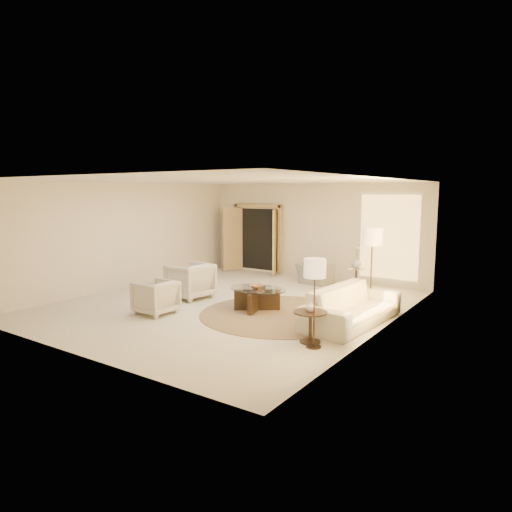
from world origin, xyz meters
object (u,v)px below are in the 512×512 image
Objects in this scene: accent_chair at (315,270)px; end_vase at (311,307)px; coffee_table at (257,297)px; armchair_left at (190,279)px; side_vase at (357,263)px; floor_lamp_near at (372,240)px; side_table at (356,275)px; end_table at (310,321)px; floor_lamp_far at (315,272)px; bowl at (257,287)px; armchair_right at (155,296)px; sofa at (353,306)px.

accent_chair is 4.96× the size of end_vase.
accent_chair reaches higher than end_vase.
armchair_left is at bearing 178.45° from coffee_table.
side_vase reaches higher than accent_chair.
coffee_table is 2.72m from floor_lamp_near.
accent_chair reaches higher than side_table.
side_vase is at bearing 118.49° from floor_lamp_near.
floor_lamp_near is (0.12, 2.53, 1.17)m from end_table.
end_table is at bearing -77.04° from side_table.
floor_lamp_near is 1.22× the size of floor_lamp_far.
bowl is (-1.94, 1.26, 0.15)m from end_table.
side_table is 0.35m from side_vase.
accent_chair is at bearing 116.63° from floor_lamp_far.
floor_lamp_far is 2.66m from bowl.
end_table is 2.32m from bowl.
armchair_left is 4.49m from side_vase.
end_vase is (1.10, -4.79, 0.31)m from side_table.
accent_chair is (1.70, 3.28, -0.09)m from armchair_left.
bowl is 2.32m from end_vase.
side_table is 0.30× the size of floor_lamp_near.
end_vase is (3.93, -1.31, 0.16)m from armchair_left.
bowl reaches higher than end_table.
floor_lamp_far reaches higher than armchair_right.
accent_chair is 0.51× the size of coffee_table.
accent_chair reaches higher than bowl.
armchair_right is 0.52× the size of floor_lamp_far.
end_table is (2.23, -4.59, -0.00)m from accent_chair.
end_vase is 0.63× the size of side_vase.
end_vase is 4.92m from side_vase.
accent_chair is 0.48× the size of floor_lamp_near.
sofa is 4.10m from armchair_left.
accent_chair is at bearing 94.99° from bowl.
coffee_table is at bearing 145.44° from floor_lamp_far.
armchair_left is at bearing 161.55° from end_table.
floor_lamp_near is 5.87× the size of bowl.
floor_lamp_near reaches higher than end_table.
accent_chair is at bearing 94.99° from coffee_table.
floor_lamp_far is at bearing -75.73° from side_table.
sofa is 2.90× the size of accent_chair.
side_table is (2.46, 4.96, -0.07)m from armchair_right.
end_table is at bearing -32.93° from bowl.
armchair_left reaches higher than coffee_table.
end_table is at bearing 125.99° from accent_chair.
accent_chair is 3.35m from bowl.
floor_lamp_near is at bearing 126.72° from armchair_right.
armchair_left is 3.69m from accent_chair.
side_table is 0.36× the size of floor_lamp_far.
floor_lamp_near is (2.07, 1.27, 1.23)m from coffee_table.
sofa is 4.33× the size of end_table.
armchair_right is at bearing -138.68° from coffee_table.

